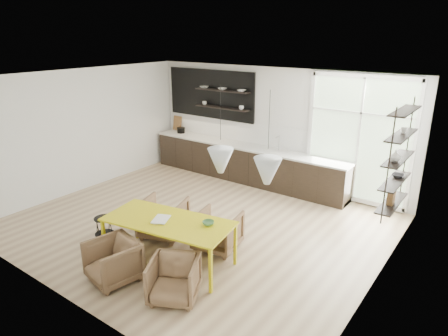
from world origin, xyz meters
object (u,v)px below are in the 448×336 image
armchair_front_left (113,261)px  armchair_front_right (174,279)px  dining_table (168,223)px  wire_stool (104,226)px  armchair_back_left (163,218)px  armchair_back_right (218,231)px

armchair_front_left → armchair_front_right: (1.07, 0.22, -0.02)m
dining_table → wire_stool: dining_table is taller
dining_table → armchair_back_left: size_ratio=2.80×
armchair_back_right → armchair_front_right: armchair_back_right is taller
wire_stool → armchair_back_right: bearing=28.0°
armchair_back_left → armchair_front_right: bearing=121.2°
dining_table → armchair_front_left: bearing=-120.7°
dining_table → armchair_front_right: size_ratio=3.24×
armchair_back_right → wire_stool: armchair_back_right is taller
armchair_front_right → armchair_front_left: bearing=163.8°
dining_table → armchair_back_left: bearing=130.2°
armchair_back_left → armchair_front_left: 1.57m
armchair_front_left → dining_table: bearing=81.2°
dining_table → armchair_front_left: (-0.34, -0.89, -0.39)m
armchair_back_left → armchair_front_right: (1.47, -1.30, -0.05)m
dining_table → wire_stool: bearing=176.2°
armchair_back_left → armchair_back_right: size_ratio=1.07×
armchair_front_left → wire_stool: (-1.17, 0.74, -0.04)m
armchair_front_left → armchair_back_left: bearing=117.0°
armchair_front_right → wire_stool: 2.30m
wire_stool → dining_table: bearing=5.8°
armchair_back_right → armchair_back_left: bearing=1.1°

